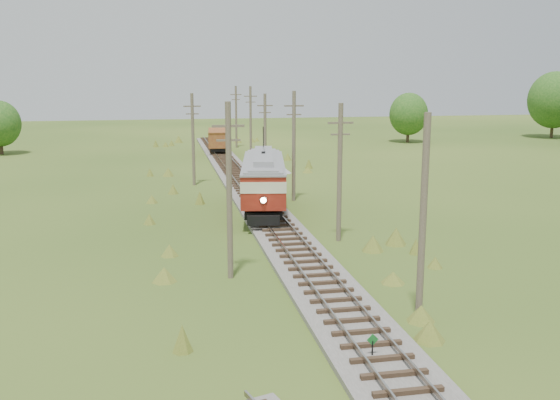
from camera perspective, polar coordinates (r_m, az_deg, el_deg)
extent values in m
plane|color=#2A4B16|center=(22.56, 10.20, -15.92)|extent=(260.00, 260.00, 0.00)
cube|color=#605B54|center=(54.12, -2.73, 0.57)|extent=(3.60, 96.00, 0.25)
cube|color=#726659|center=(53.95, -3.49, 0.92)|extent=(0.08, 96.00, 0.17)
cube|color=#726659|center=(54.15, -1.98, 0.98)|extent=(0.08, 96.00, 0.17)
cube|color=#2D2116|center=(54.08, -2.73, 0.79)|extent=(2.40, 96.00, 0.16)
cylinder|color=black|center=(23.58, 8.44, -13.52)|extent=(0.06, 0.06, 0.80)
cube|color=#186C25|center=(23.39, 8.47, -12.52)|extent=(0.45, 0.03, 0.45)
cube|color=black|center=(47.09, -1.51, 0.08)|extent=(4.44, 12.06, 0.48)
cube|color=maroon|center=(46.89, -1.52, 1.36)|extent=(5.06, 13.14, 1.18)
cube|color=beige|center=(46.74, -1.53, 2.53)|extent=(5.10, 13.21, 0.75)
cube|color=black|center=(46.74, -1.53, 2.53)|extent=(5.03, 12.65, 0.59)
cube|color=maroon|center=(46.66, -1.53, 3.17)|extent=(5.06, 13.14, 0.32)
cube|color=gray|center=(46.61, -1.53, 3.60)|extent=(5.14, 13.28, 0.41)
cube|color=gray|center=(46.56, -1.54, 4.05)|extent=(2.91, 9.71, 0.43)
sphere|color=#FFF2BF|center=(40.49, -1.53, -0.02)|extent=(0.38, 0.38, 0.38)
cylinder|color=black|center=(48.33, -1.54, 5.76)|extent=(0.88, 4.92, 2.06)
cylinder|color=black|center=(42.37, -2.60, -1.28)|extent=(0.27, 0.86, 0.85)
cylinder|color=black|center=(42.36, -0.43, -1.27)|extent=(0.27, 0.86, 0.85)
cylinder|color=black|center=(51.88, -2.39, 1.07)|extent=(0.27, 0.86, 0.85)
cylinder|color=black|center=(51.87, -0.62, 1.08)|extent=(0.27, 0.86, 0.85)
cube|color=black|center=(82.81, -5.64, 4.84)|extent=(2.55, 7.02, 0.48)
cube|color=brown|center=(82.69, -5.66, 5.67)|extent=(3.11, 7.82, 1.91)
cube|color=brown|center=(82.59, -5.67, 6.36)|extent=(3.17, 7.98, 0.11)
cylinder|color=black|center=(80.53, -6.14, 4.68)|extent=(0.18, 0.77, 0.76)
cylinder|color=black|center=(80.54, -5.11, 4.70)|extent=(0.18, 0.77, 0.76)
cylinder|color=black|center=(85.08, -6.14, 5.04)|extent=(0.18, 0.77, 0.76)
cylinder|color=black|center=(85.10, -5.17, 5.06)|extent=(0.18, 0.77, 0.76)
cone|color=gray|center=(66.92, -0.40, 3.03)|extent=(2.87, 2.87, 1.08)
cone|color=gray|center=(66.21, 0.36, 2.75)|extent=(1.62, 1.62, 0.63)
cylinder|color=brown|center=(26.55, 12.94, -1.70)|extent=(0.30, 0.30, 8.80)
cylinder|color=brown|center=(38.65, 5.48, 2.45)|extent=(0.30, 0.30, 8.60)
cube|color=brown|center=(38.29, 5.56, 7.03)|extent=(1.60, 0.12, 0.12)
cube|color=brown|center=(38.35, 5.54, 5.99)|extent=(1.20, 0.10, 0.10)
cylinder|color=brown|center=(51.09, 1.27, 4.90)|extent=(0.30, 0.30, 9.00)
cube|color=brown|center=(50.82, 1.29, 8.60)|extent=(1.60, 0.12, 0.12)
cube|color=brown|center=(50.86, 1.29, 7.82)|extent=(1.20, 0.10, 0.10)
cylinder|color=brown|center=(63.79, -1.37, 5.93)|extent=(0.30, 0.30, 8.40)
cube|color=brown|center=(63.57, -1.39, 8.62)|extent=(1.60, 0.12, 0.12)
cube|color=brown|center=(63.61, -1.38, 7.99)|extent=(1.20, 0.10, 0.10)
cylinder|color=brown|center=(76.63, -2.70, 7.03)|extent=(0.30, 0.30, 8.90)
cube|color=brown|center=(76.45, -2.72, 9.46)|extent=(1.60, 0.12, 0.12)
cube|color=brown|center=(76.47, -2.72, 8.94)|extent=(1.20, 0.10, 0.10)
cylinder|color=brown|center=(89.46, -4.03, 7.58)|extent=(0.30, 0.30, 8.70)
cube|color=brown|center=(89.31, -4.06, 9.60)|extent=(1.60, 0.12, 0.12)
cube|color=brown|center=(89.33, -4.05, 9.15)|extent=(1.20, 0.10, 0.10)
cylinder|color=brown|center=(31.34, -4.66, 0.73)|extent=(0.30, 0.30, 9.00)
cube|color=brown|center=(30.90, -4.76, 6.75)|extent=(1.60, 0.12, 0.12)
cube|color=brown|center=(30.96, -4.74, 5.46)|extent=(1.20, 0.10, 0.10)
cylinder|color=brown|center=(59.00, -7.96, 5.48)|extent=(0.30, 0.30, 8.60)
cube|color=brown|center=(58.77, -8.04, 8.48)|extent=(1.60, 0.12, 0.12)
cube|color=brown|center=(58.81, -8.02, 7.80)|extent=(1.20, 0.10, 0.10)
cylinder|color=#38281C|center=(112.62, 23.62, 6.14)|extent=(0.50, 0.50, 3.60)
ellipsoid|color=#194B16|center=(112.37, 23.80, 8.37)|extent=(8.40, 8.40, 9.24)
cylinder|color=#38281C|center=(89.48, -24.15, 4.57)|extent=(0.50, 0.50, 2.34)
cylinder|color=#38281C|center=(98.49, 11.61, 5.92)|extent=(0.50, 0.50, 2.52)
ellipsoid|color=#194B16|center=(98.25, 11.68, 7.71)|extent=(5.88, 5.88, 6.47)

